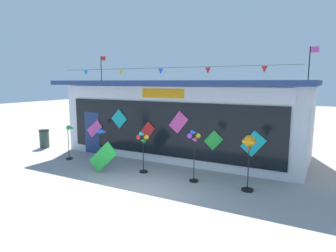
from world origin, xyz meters
name	(u,v)px	position (x,y,z in m)	size (l,w,h in m)	color
ground_plane	(127,197)	(0.00, 0.00, 0.00)	(80.00, 80.00, 0.00)	#9E9B99
kite_shop_building	(186,117)	(-0.90, 5.96, 1.78)	(11.39, 5.30, 4.84)	silver
wind_spinner_far_left	(70,135)	(-4.81, 2.34, 1.11)	(0.57, 0.30, 1.54)	black
wind_spinner_left	(102,140)	(-2.78, 2.11, 1.13)	(0.54, 0.32, 1.59)	black
wind_spinner_center_left	(143,144)	(-0.94, 2.28, 1.10)	(0.43, 0.32, 1.59)	black
wind_spinner_center_right	(194,146)	(1.18, 2.25, 1.28)	(0.41, 0.31, 1.84)	black
wind_spinner_right	(249,148)	(3.04, 2.30, 1.40)	(0.38, 0.38, 1.80)	black
trash_bin	(44,138)	(-7.93, 3.43, 0.49)	(0.52, 0.52, 0.96)	#2D4238
display_kite_on_ground	(103,157)	(-2.26, 1.55, 0.61)	(0.62, 0.03, 1.12)	green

